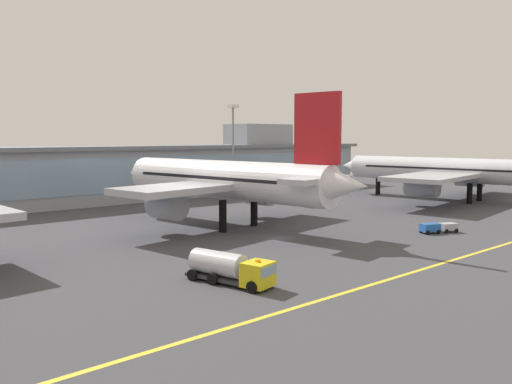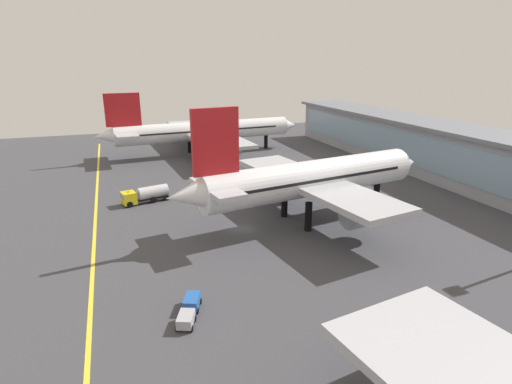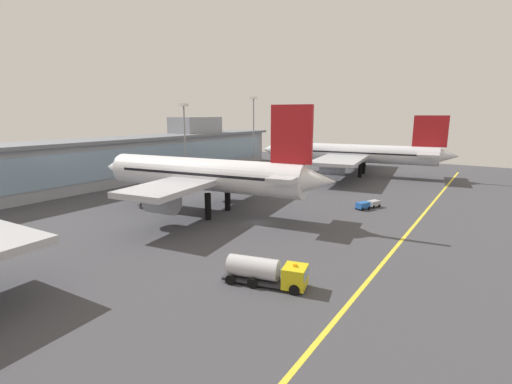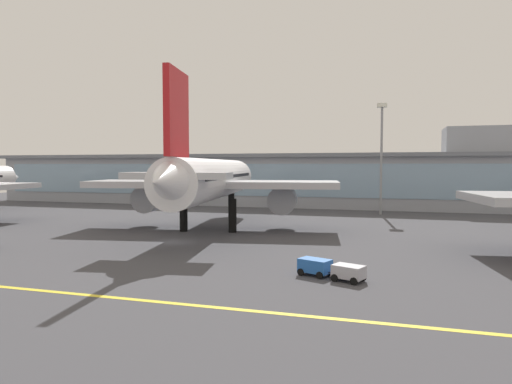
% 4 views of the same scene
% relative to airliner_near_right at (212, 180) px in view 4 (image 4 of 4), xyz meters
% --- Properties ---
extents(ground_plane, '(201.11, 201.11, 0.00)m').
position_rel_airliner_near_right_xyz_m(ground_plane, '(-0.01, -11.73, -7.09)').
color(ground_plane, '#424247').
extents(taxiway_centreline_stripe, '(160.89, 0.50, 0.01)m').
position_rel_airliner_near_right_xyz_m(taxiway_centreline_stripe, '(-0.01, -33.73, -7.09)').
color(taxiway_centreline_stripe, yellow).
rests_on(taxiway_centreline_stripe, ground).
extents(terminal_building, '(146.65, 14.00, 16.96)m').
position_rel_airliner_near_right_xyz_m(terminal_building, '(1.89, 40.15, -0.78)').
color(terminal_building, '#9399A3').
rests_on(terminal_building, ground).
extents(airliner_near_right, '(36.85, 47.83, 19.35)m').
position_rel_airliner_near_right_xyz_m(airliner_near_right, '(0.00, 0.00, 0.00)').
color(airliner_near_right, black).
rests_on(airliner_near_right, ground).
extents(baggage_tug_near, '(5.75, 3.62, 1.40)m').
position_rel_airliner_near_right_xyz_m(baggage_tug_near, '(20.03, -23.92, -6.30)').
color(baggage_tug_near, black).
rests_on(baggage_tug_near, ground).
extents(apron_light_mast_centre, '(1.80, 1.80, 20.63)m').
position_rel_airliner_near_right_xyz_m(apron_light_mast_centre, '(22.82, 27.13, 6.69)').
color(apron_light_mast_centre, gray).
rests_on(apron_light_mast_centre, ground).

